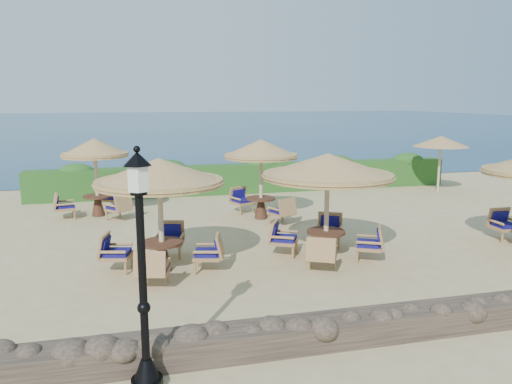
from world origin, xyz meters
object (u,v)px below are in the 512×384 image
at_px(lamp_post, 143,283).
at_px(cafe_set_3, 96,165).
at_px(cafe_set_1, 327,183).
at_px(cafe_set_4, 261,161).
at_px(cafe_set_0, 160,193).
at_px(extra_parasol, 441,142).

height_order(lamp_post, cafe_set_3, lamp_post).
relative_size(lamp_post, cafe_set_1, 1.02).
height_order(cafe_set_1, cafe_set_4, same).
xyz_separation_m(lamp_post, cafe_set_4, (4.05, 9.27, 0.38)).
relative_size(lamp_post, cafe_set_0, 1.12).
relative_size(lamp_post, cafe_set_3, 1.21).
distance_m(extra_parasol, cafe_set_4, 8.97).
distance_m(cafe_set_1, cafe_set_4, 4.50).
height_order(cafe_set_3, cafe_set_4, same).
distance_m(lamp_post, extra_parasol, 17.41).
bearing_deg(extra_parasol, cafe_set_1, -138.12).
bearing_deg(cafe_set_3, cafe_set_4, -17.92).
relative_size(lamp_post, cafe_set_4, 1.16).
bearing_deg(cafe_set_4, cafe_set_1, -83.39).
height_order(lamp_post, cafe_set_0, lamp_post).
relative_size(lamp_post, extra_parasol, 1.38).
xyz_separation_m(cafe_set_0, cafe_set_1, (4.06, -0.03, 0.07)).
bearing_deg(cafe_set_0, extra_parasol, 30.68).
height_order(extra_parasol, cafe_set_3, cafe_set_3).
relative_size(extra_parasol, cafe_set_4, 0.84).
height_order(lamp_post, cafe_set_1, lamp_post).
bearing_deg(cafe_set_3, extra_parasol, 4.16).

